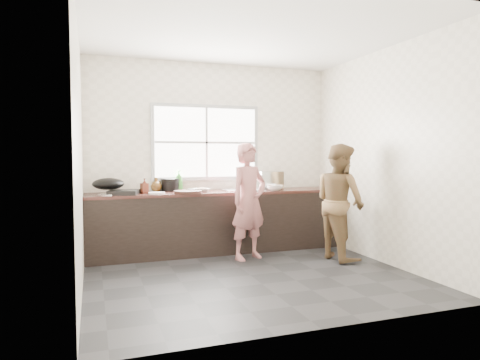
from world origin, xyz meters
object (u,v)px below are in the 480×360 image
object	(u,v)px
cutting_board	(188,192)
plate_food	(157,193)
black_pot	(170,185)
burner	(124,192)
bowl_crabs	(275,188)
bowl_held	(248,188)
pot_lid_left	(109,194)
bottle_brown_short	(156,185)
wok	(108,184)
pot_lid_right	(150,191)
glass_jar	(145,189)
bowl_mince	(202,190)
dish_rack	(270,180)
woman	(249,205)
bottle_brown_tall	(144,186)
person_side	(340,202)
bottle_green	(179,180)

from	to	relation	value
cutting_board	plate_food	world-z (taller)	cutting_board
black_pot	burner	bearing A→B (deg)	-155.50
bowl_crabs	bowl_held	bearing A→B (deg)	169.04
pot_lid_left	bottle_brown_short	bearing A→B (deg)	26.37
wok	plate_food	bearing A→B (deg)	-9.79
cutting_board	bowl_held	bearing A→B (deg)	7.74
pot_lid_right	glass_jar	bearing A→B (deg)	-147.24
bowl_mince	black_pot	xyz separation A→B (m)	(-0.38, 0.29, 0.06)
wok	bowl_crabs	bearing A→B (deg)	-3.58
bowl_held	glass_jar	world-z (taller)	glass_jar
dish_rack	woman	bearing A→B (deg)	-131.53
bowl_held	bottle_brown_tall	bearing A→B (deg)	177.42
bowl_mince	dish_rack	bearing A→B (deg)	6.89
black_pot	person_side	bearing A→B (deg)	-29.79
glass_jar	pot_lid_left	distance (m)	0.55
bottle_brown_tall	wok	bearing A→B (deg)	179.56
pot_lid_right	bowl_held	bearing A→B (deg)	-13.49
bottle_brown_short	pot_lid_left	size ratio (longest dim) A/B	0.68
bottle_brown_tall	pot_lid_left	world-z (taller)	bottle_brown_tall
bowl_crabs	black_pot	world-z (taller)	black_pot
bottle_brown_short	dish_rack	xyz separation A→B (m)	(1.65, -0.17, 0.04)
bowl_mince	wok	xyz separation A→B (m)	(-1.23, 0.05, 0.11)
bowl_held	pot_lid_left	world-z (taller)	bowl_held
plate_food	bottle_green	bearing A→B (deg)	44.14
cutting_board	pot_lid_left	bearing A→B (deg)	173.30
person_side	glass_jar	bearing A→B (deg)	59.67
bowl_mince	bowl_crabs	bearing A→B (deg)	-5.19
bottle_brown_short	plate_food	bearing A→B (deg)	-97.35
glass_jar	burner	bearing A→B (deg)	-139.21
bottle_brown_short	pot_lid_left	distance (m)	0.73
bowl_crabs	dish_rack	bearing A→B (deg)	85.93
person_side	bottle_green	world-z (taller)	person_side
cutting_board	bowl_mince	distance (m)	0.27
plate_food	dish_rack	xyz separation A→B (m)	(1.69, 0.19, 0.12)
person_side	pot_lid_left	distance (m)	3.00
wok	bottle_brown_tall	bearing A→B (deg)	-0.44
cutting_board	bottle_brown_short	bearing A→B (deg)	128.85
pot_lid_left	person_side	bearing A→B (deg)	-16.46
glass_jar	bowl_mince	bearing A→B (deg)	-17.94
bowl_crabs	dish_rack	xyz separation A→B (m)	(0.02, 0.23, 0.10)
burner	bowl_mince	bearing A→B (deg)	0.53
pot_lid_left	black_pot	bearing A→B (deg)	20.34
bowl_held	bottle_brown_short	xyz separation A→B (m)	(-1.25, 0.32, 0.06)
cutting_board	pot_lid_left	xyz separation A→B (m)	(-1.00, 0.12, -0.01)
bowl_held	plate_food	size ratio (longest dim) A/B	0.99
plate_food	bottle_brown_tall	xyz separation A→B (m)	(-0.15, 0.10, 0.08)
bottle_brown_short	dish_rack	bearing A→B (deg)	-5.83
bottle_brown_short	wok	xyz separation A→B (m)	(-0.65, -0.25, 0.05)
black_pot	glass_jar	xyz separation A→B (m)	(-0.36, -0.05, -0.04)
burner	bottle_brown_short	bearing A→B (deg)	33.76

